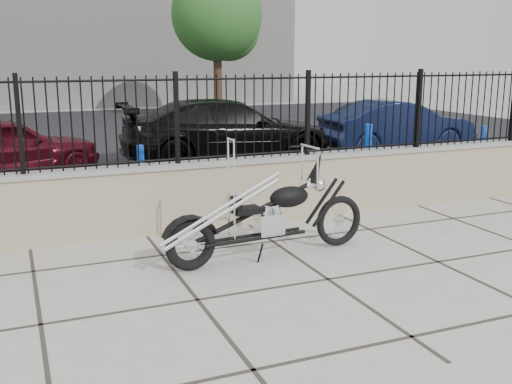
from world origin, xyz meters
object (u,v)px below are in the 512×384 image
object	(u,v)px
car_red	(3,148)
car_black	(228,130)
car_blue	(397,126)
chopper_motorcycle	(266,197)

from	to	relation	value
car_red	car_black	bearing A→B (deg)	-105.76
car_black	car_blue	xyz separation A→B (m)	(4.51, -0.29, -0.07)
chopper_motorcycle	car_red	world-z (taller)	chopper_motorcycle
chopper_motorcycle	car_blue	world-z (taller)	chopper_motorcycle
car_red	car_black	xyz separation A→B (m)	(4.85, 0.34, 0.09)
chopper_motorcycle	car_blue	xyz separation A→B (m)	(6.43, 6.41, -0.11)
chopper_motorcycle	car_blue	distance (m)	9.08
chopper_motorcycle	car_black	world-z (taller)	chopper_motorcycle
chopper_motorcycle	car_red	distance (m)	7.00
car_red	car_black	size ratio (longest dim) A/B	0.75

